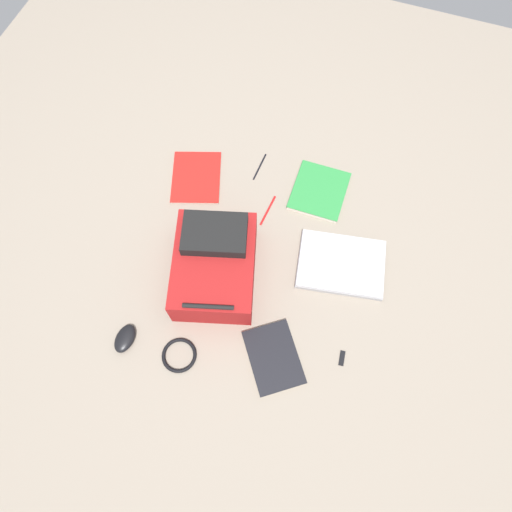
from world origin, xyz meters
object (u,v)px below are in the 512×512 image
(backpack, at_px, (215,264))
(computer_mouse, at_px, (125,338))
(pen_black, at_px, (268,210))
(usb_stick, at_px, (342,358))
(cable_coil, at_px, (179,355))
(book_red, at_px, (196,177))
(book_comic, at_px, (274,358))
(pen_blue, at_px, (260,166))
(book_blue, at_px, (319,191))
(laptop, at_px, (341,264))

(backpack, distance_m, computer_mouse, 0.43)
(pen_black, distance_m, usb_stick, 0.67)
(cable_coil, bearing_deg, book_red, -72.38)
(book_comic, bearing_deg, cable_coil, 17.86)
(book_comic, xyz_separation_m, pen_blue, (0.32, -0.77, -0.01))
(pen_blue, bearing_deg, cable_coil, 89.55)
(computer_mouse, bearing_deg, book_blue, -120.66)
(book_comic, bearing_deg, pen_blue, -67.34)
(book_red, distance_m, pen_black, 0.34)
(laptop, bearing_deg, book_comic, 72.72)
(cable_coil, bearing_deg, pen_black, -99.22)
(backpack, relative_size, pen_blue, 3.29)
(pen_blue, xyz_separation_m, usb_stick, (-0.56, 0.68, 0.00))
(book_comic, xyz_separation_m, usb_stick, (-0.24, -0.08, -0.01))
(laptop, bearing_deg, pen_blue, -36.24)
(cable_coil, relative_size, pen_black, 0.86)
(backpack, height_order, book_red, backpack)
(cable_coil, distance_m, pen_black, 0.69)
(book_red, relative_size, usb_stick, 5.64)
(book_red, xyz_separation_m, usb_stick, (-0.79, 0.54, -0.00))
(backpack, height_order, book_comic, backpack)
(book_blue, distance_m, computer_mouse, 0.98)
(pen_black, bearing_deg, backpack, 72.75)
(computer_mouse, bearing_deg, book_red, -88.56)
(book_comic, bearing_deg, book_blue, -86.84)
(cable_coil, bearing_deg, book_comic, -162.14)
(laptop, xyz_separation_m, book_blue, (0.17, -0.29, -0.00))
(pen_blue, relative_size, usb_stick, 2.59)
(book_blue, relative_size, book_red, 0.81)
(book_blue, xyz_separation_m, book_red, (0.52, 0.11, -0.00))
(laptop, relative_size, book_blue, 1.51)
(book_comic, height_order, cable_coil, book_comic)
(book_comic, relative_size, pen_blue, 2.11)
(cable_coil, xyz_separation_m, pen_blue, (-0.01, -0.87, -0.00))
(backpack, distance_m, book_red, 0.45)
(backpack, bearing_deg, usb_stick, 163.58)
(pen_blue, bearing_deg, backpack, 90.17)
(book_blue, relative_size, usb_stick, 4.55)
(computer_mouse, xyz_separation_m, pen_black, (-0.32, -0.69, -0.01))
(computer_mouse, relative_size, pen_black, 0.74)
(book_red, relative_size, pen_black, 2.07)
(book_blue, relative_size, pen_black, 1.67)
(pen_blue, bearing_deg, laptop, 143.76)
(usb_stick, bearing_deg, computer_mouse, 14.35)
(book_blue, bearing_deg, laptop, 120.73)
(laptop, xyz_separation_m, book_red, (0.69, -0.19, -0.01))
(laptop, relative_size, usb_stick, 6.88)
(usb_stick, bearing_deg, laptop, -74.03)
(book_comic, relative_size, computer_mouse, 2.74)
(cable_coil, bearing_deg, computer_mouse, 2.90)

